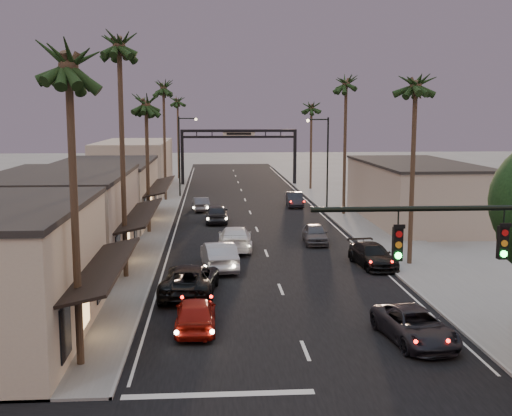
{
  "coord_description": "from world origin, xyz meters",
  "views": [
    {
      "loc": [
        -3.67,
        -14.22,
        9.38
      ],
      "look_at": [
        -0.42,
        32.07,
        2.5
      ],
      "focal_mm": 45.0,
      "sensor_mm": 36.0,
      "label": 1
    }
  ],
  "objects": [
    {
      "name": "oncoming_white",
      "position": [
        -2.07,
        29.31,
        0.81
      ],
      "size": [
        2.43,
        5.65,
        1.62
      ],
      "primitive_type": "imported",
      "rotation": [
        0.0,
        0.0,
        3.11
      ],
      "color": "silver",
      "rests_on": "ground"
    },
    {
      "name": "curbside_black",
      "position": [
        6.2,
        23.78,
        0.7
      ],
      "size": [
        2.54,
        5.03,
        1.4
      ],
      "primitive_type": "imported",
      "rotation": [
        0.0,
        0.0,
        0.12
      ],
      "color": "black",
      "rests_on": "ground"
    },
    {
      "name": "curbside_far",
      "position": [
        4.74,
        49.6,
        0.72
      ],
      "size": [
        1.71,
        4.43,
        1.44
      ],
      "primitive_type": "imported",
      "rotation": [
        0.0,
        0.0,
        -0.04
      ],
      "color": "black",
      "rests_on": "ground"
    },
    {
      "name": "sidewalk_right",
      "position": [
        9.5,
        52.0,
        0.06
      ],
      "size": [
        5.0,
        92.0,
        0.12
      ],
      "primitive_type": "cube",
      "color": "slate",
      "rests_on": "ground"
    },
    {
      "name": "oncoming_silver",
      "position": [
        -3.25,
        23.81,
        0.84
      ],
      "size": [
        2.38,
        5.3,
        1.69
      ],
      "primitive_type": "imported",
      "rotation": [
        0.0,
        0.0,
        3.26
      ],
      "color": "#97989C",
      "rests_on": "ground"
    },
    {
      "name": "palm_far",
      "position": [
        -8.3,
        78.0,
        11.44
      ],
      "size": [
        3.2,
        3.2,
        13.2
      ],
      "color": "#38281C",
      "rests_on": "ground"
    },
    {
      "name": "oncoming_dgrey",
      "position": [
        -3.22,
        40.53,
        0.8
      ],
      "size": [
        1.9,
        4.68,
        1.59
      ],
      "primitive_type": "imported",
      "rotation": [
        0.0,
        0.0,
        3.14
      ],
      "color": "black",
      "rests_on": "ground"
    },
    {
      "name": "palm_lb",
      "position": [
        -8.6,
        22.0,
        13.39
      ],
      "size": [
        3.2,
        3.2,
        15.2
      ],
      "color": "#38281C",
      "rests_on": "ground"
    },
    {
      "name": "palm_rc",
      "position": [
        8.6,
        64.0,
        10.47
      ],
      "size": [
        3.2,
        3.2,
        12.2
      ],
      "color": "#38281C",
      "rests_on": "ground"
    },
    {
      "name": "ground",
      "position": [
        0.0,
        40.0,
        0.0
      ],
      "size": [
        200.0,
        200.0,
        0.0
      ],
      "primitive_type": "plane",
      "color": "slate",
      "rests_on": "ground"
    },
    {
      "name": "storefront_mid",
      "position": [
        -13.0,
        26.0,
        2.75
      ],
      "size": [
        8.0,
        14.0,
        5.5
      ],
      "primitive_type": "cube",
      "color": "gray",
      "rests_on": "ground"
    },
    {
      "name": "oncoming_grey_far",
      "position": [
        -4.69,
        47.39,
        0.67
      ],
      "size": [
        1.84,
        4.18,
        1.34
      ],
      "primitive_type": "imported",
      "rotation": [
        0.0,
        0.0,
        3.25
      ],
      "color": "#47464B",
      "rests_on": "ground"
    },
    {
      "name": "road",
      "position": [
        0.0,
        45.0,
        0.0
      ],
      "size": [
        14.0,
        120.0,
        0.02
      ],
      "primitive_type": "cube",
      "color": "black",
      "rests_on": "ground"
    },
    {
      "name": "curbside_near",
      "position": [
        4.66,
        10.7,
        0.69
      ],
      "size": [
        2.9,
        5.2,
        1.37
      ],
      "primitive_type": "imported",
      "rotation": [
        0.0,
        0.0,
        0.13
      ],
      "color": "black",
      "rests_on": "ground"
    },
    {
      "name": "palm_rb",
      "position": [
        8.6,
        44.0,
        12.42
      ],
      "size": [
        3.2,
        3.2,
        14.2
      ],
      "color": "#38281C",
      "rests_on": "ground"
    },
    {
      "name": "sidewalk_left",
      "position": [
        -9.5,
        52.0,
        0.06
      ],
      "size": [
        5.0,
        92.0,
        0.12
      ],
      "primitive_type": "cube",
      "color": "slate",
      "rests_on": "ground"
    },
    {
      "name": "curbside_grey",
      "position": [
        3.81,
        31.06,
        0.7
      ],
      "size": [
        1.87,
        4.2,
        1.4
      ],
      "primitive_type": "imported",
      "rotation": [
        0.0,
        0.0,
        -0.05
      ],
      "color": "#4A4A4E",
      "rests_on": "ground"
    },
    {
      "name": "oncoming_pickup",
      "position": [
        -4.83,
        18.31,
        0.81
      ],
      "size": [
        3.19,
        6.04,
        1.62
      ],
      "primitive_type": "imported",
      "rotation": [
        0.0,
        0.0,
        3.05
      ],
      "color": "black",
      "rests_on": "ground"
    },
    {
      "name": "storefront_far",
      "position": [
        -13.0,
        42.0,
        2.5
      ],
      "size": [
        8.0,
        16.0,
        5.0
      ],
      "primitive_type": "cube",
      "color": "#B8A78C",
      "rests_on": "ground"
    },
    {
      "name": "palm_ld",
      "position": [
        -8.6,
        55.0,
        12.42
      ],
      "size": [
        3.2,
        3.2,
        14.2
      ],
      "color": "#38281C",
      "rests_on": "ground"
    },
    {
      "name": "building_right",
      "position": [
        14.0,
        40.0,
        2.5
      ],
      "size": [
        8.0,
        18.0,
        5.0
      ],
      "primitive_type": "cube",
      "color": "gray",
      "rests_on": "ground"
    },
    {
      "name": "palm_lc",
      "position": [
        -8.6,
        36.0,
        10.47
      ],
      "size": [
        3.2,
        3.2,
        12.2
      ],
      "color": "#38281C",
      "rests_on": "ground"
    },
    {
      "name": "arch",
      "position": [
        0.0,
        70.0,
        5.53
      ],
      "size": [
        15.2,
        0.4,
        7.27
      ],
      "color": "black",
      "rests_on": "ground"
    },
    {
      "name": "streetlight_right",
      "position": [
        6.92,
        45.0,
        5.33
      ],
      "size": [
        2.13,
        0.3,
        9.0
      ],
      "color": "black",
      "rests_on": "ground"
    },
    {
      "name": "oncoming_red",
      "position": [
        -4.41,
        12.81,
        0.74
      ],
      "size": [
        1.76,
        4.35,
        1.48
      ],
      "primitive_type": "imported",
      "rotation": [
        0.0,
        0.0,
        3.14
      ],
      "color": "maroon",
      "rests_on": "ground"
    },
    {
      "name": "storefront_dist",
      "position": [
        -13.0,
        65.0,
        3.0
      ],
      "size": [
        8.0,
        20.0,
        6.0
      ],
      "primitive_type": "cube",
      "color": "gray",
      "rests_on": "ground"
    },
    {
      "name": "palm_la",
      "position": [
        -8.6,
        9.0,
        11.44
      ],
      "size": [
        3.2,
        3.2,
        13.2
      ],
      "color": "#38281C",
      "rests_on": "ground"
    },
    {
      "name": "streetlight_left",
      "position": [
        -6.92,
        58.0,
        5.33
      ],
      "size": [
        2.13,
        0.3,
        9.0
      ],
      "color": "black",
      "rests_on": "ground"
    },
    {
      "name": "palm_ra",
      "position": [
        8.6,
        24.0,
        11.44
      ],
      "size": [
        3.2,
        3.2,
        13.2
      ],
      "color": "#38281C",
      "rests_on": "ground"
    }
  ]
}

